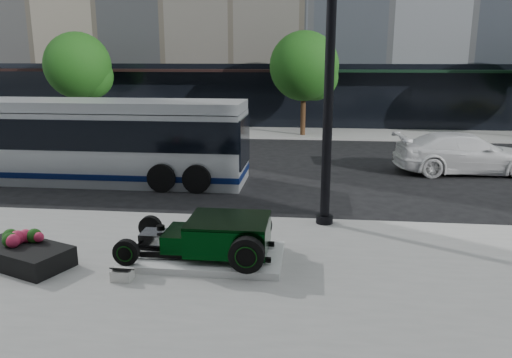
# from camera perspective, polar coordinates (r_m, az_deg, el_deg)

# --- Properties ---
(ground) EXTENTS (120.00, 120.00, 0.00)m
(ground) POSITION_cam_1_polar(r_m,az_deg,el_deg) (15.81, 0.64, -2.45)
(ground) COLOR black
(ground) RESTS_ON ground
(sidewalk_far) EXTENTS (70.00, 4.00, 0.12)m
(sidewalk_far) POSITION_cam_1_polar(r_m,az_deg,el_deg) (29.47, 3.43, 5.28)
(sidewalk_far) COLOR gray
(sidewalk_far) RESTS_ON ground
(street_trees) EXTENTS (29.80, 3.80, 5.70)m
(street_trees) POSITION_cam_1_polar(r_m,az_deg,el_deg) (28.18, 5.82, 12.41)
(street_trees) COLOR black
(street_trees) RESTS_ON sidewalk_far
(display_plinth) EXTENTS (3.40, 1.80, 0.15)m
(display_plinth) POSITION_cam_1_polar(r_m,az_deg,el_deg) (11.06, -5.94, -8.78)
(display_plinth) COLOR silver
(display_plinth) RESTS_ON sidewalk_near
(hot_rod) EXTENTS (3.22, 2.00, 0.81)m
(hot_rod) POSITION_cam_1_polar(r_m,az_deg,el_deg) (10.81, -4.27, -6.43)
(hot_rod) COLOR black
(hot_rod) RESTS_ON display_plinth
(info_plaque) EXTENTS (0.41, 0.31, 0.31)m
(info_plaque) POSITION_cam_1_polar(r_m,az_deg,el_deg) (10.39, -15.04, -10.45)
(info_plaque) COLOR silver
(info_plaque) RESTS_ON sidewalk_near
(lamppost) EXTENTS (0.45, 0.45, 8.16)m
(lamppost) POSITION_cam_1_polar(r_m,az_deg,el_deg) (12.77, 8.36, 11.26)
(lamppost) COLOR black
(lamppost) RESTS_ON sidewalk_near
(flower_planter) EXTENTS (2.36, 1.76, 0.69)m
(flower_planter) POSITION_cam_1_polar(r_m,az_deg,el_deg) (11.79, -25.14, -7.70)
(flower_planter) COLOR black
(flower_planter) RESTS_ON sidewalk_near
(transit_bus) EXTENTS (12.12, 2.88, 2.92)m
(transit_bus) POSITION_cam_1_polar(r_m,az_deg,el_deg) (19.22, -19.43, 4.22)
(transit_bus) COLOR #A9AEB3
(transit_bus) RESTS_ON ground
(white_sedan) EXTENTS (5.54, 2.64, 1.56)m
(white_sedan) POSITION_cam_1_polar(r_m,az_deg,el_deg) (21.00, 22.79, 2.72)
(white_sedan) COLOR white
(white_sedan) RESTS_ON ground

